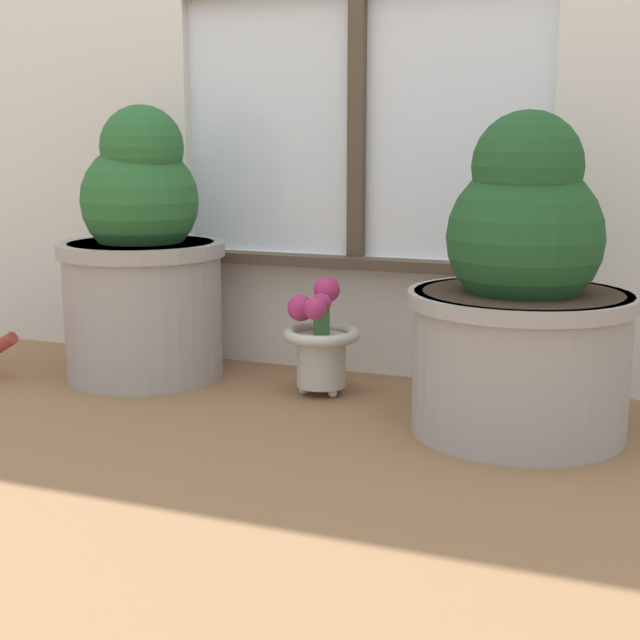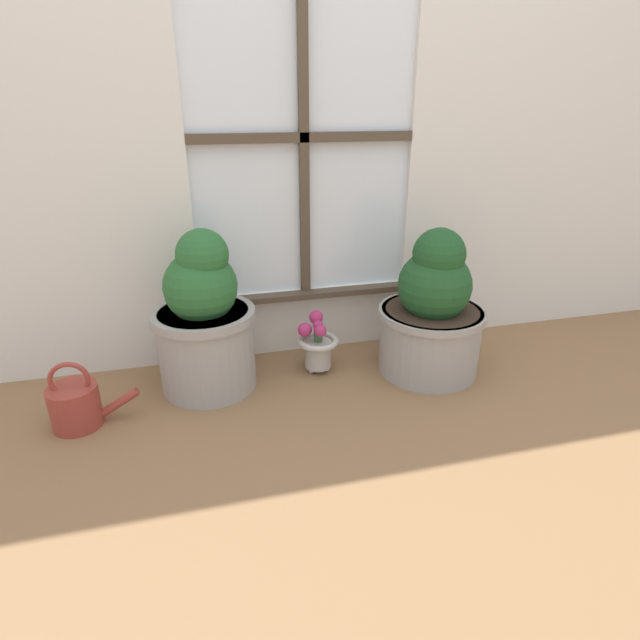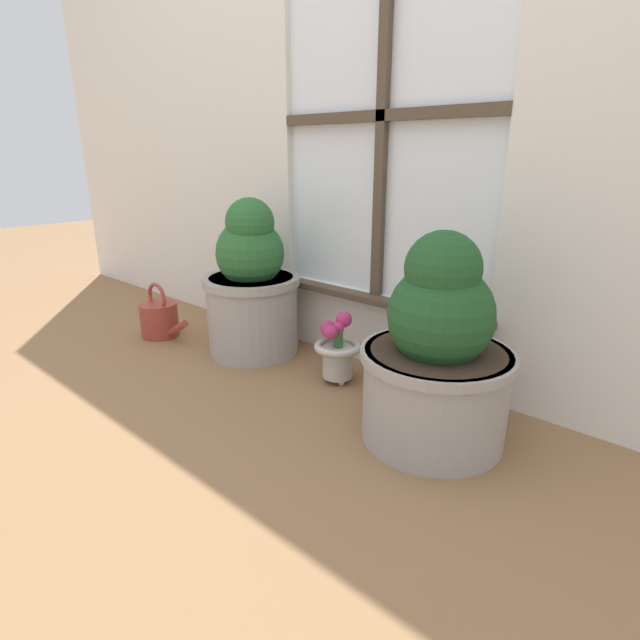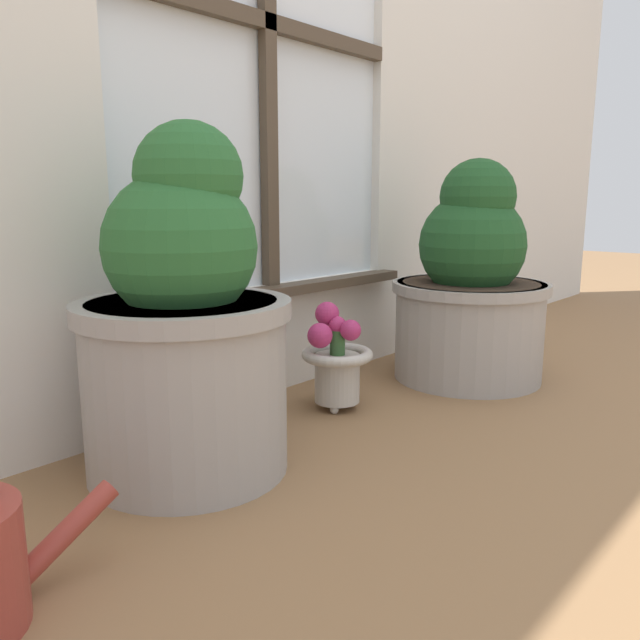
% 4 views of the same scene
% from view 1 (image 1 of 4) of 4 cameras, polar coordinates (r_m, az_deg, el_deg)
% --- Properties ---
extents(ground_plane, '(10.00, 10.00, 0.00)m').
position_cam_1_polar(ground_plane, '(1.58, -4.84, -8.09)').
color(ground_plane, olive).
extents(potted_plant_left, '(0.37, 0.37, 0.61)m').
position_cam_1_polar(potted_plant_left, '(2.03, -11.30, 3.63)').
color(potted_plant_left, '#9E9993').
rests_on(potted_plant_left, ground_plane).
extents(potted_plant_right, '(0.41, 0.41, 0.58)m').
position_cam_1_polar(potted_plant_right, '(1.64, 12.80, 1.07)').
color(potted_plant_right, '#9E9993').
rests_on(potted_plant_right, ground_plane).
extents(flower_vase, '(0.16, 0.16, 0.25)m').
position_cam_1_polar(flower_vase, '(1.87, 0.01, -1.29)').
color(flower_vase, '#BCB7AD').
rests_on(flower_vase, ground_plane).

